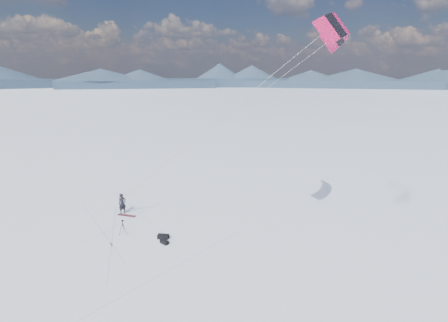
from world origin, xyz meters
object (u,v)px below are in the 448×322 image
Objects in this scene: gear_bag_b at (164,242)px; snowkiter at (123,213)px; gear_bag_a at (163,236)px; tripod at (123,225)px; snowboard at (127,215)px.

snowkiter is at bearing 171.52° from gear_bag_b.
gear_bag_a is at bearing 146.27° from gear_bag_b.
tripod is at bearing -112.14° from snowkiter.
tripod reaches higher than snowboard.
snowboard is at bearing 141.30° from gear_bag_a.
gear_bag_b is at bearing -33.61° from snowboard.
gear_bag_b is at bearing -0.28° from tripod.
snowboard is 1.43× the size of tripod.
gear_bag_a is at bearing -30.23° from snowboard.
snowboard is at bearing 124.19° from tripod.
tripod reaches higher than snowkiter.
snowboard is at bearing -84.42° from snowkiter.
tripod is 3.11m from gear_bag_a.
snowboard is 2.35× the size of gear_bag_b.
gear_bag_b is (5.72, -1.86, 0.11)m from snowboard.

